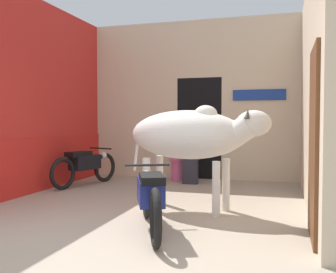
{
  "coord_description": "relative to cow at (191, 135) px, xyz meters",
  "views": [
    {
      "loc": [
        1.99,
        -3.67,
        1.3
      ],
      "look_at": [
        0.25,
        2.21,
        1.05
      ],
      "focal_mm": 42.0,
      "sensor_mm": 36.0,
      "label": 1
    }
  ],
  "objects": [
    {
      "name": "motorcycle_near",
      "position": [
        -0.21,
        -1.19,
        -0.67
      ],
      "size": [
        0.88,
        1.74,
        0.74
      ],
      "color": "black",
      "rests_on": "ground_plane"
    },
    {
      "name": "plastic_stool",
      "position": [
        -0.91,
        2.6,
        -0.83
      ],
      "size": [
        0.38,
        0.38,
        0.48
      ],
      "color": "#DB6093",
      "rests_on": "ground_plane"
    },
    {
      "name": "wall_left_shopfront",
      "position": [
        -3.11,
        0.59,
        0.61
      ],
      "size": [
        0.25,
        4.9,
        3.52
      ],
      "color": "red",
      "rests_on": "ground_plane"
    },
    {
      "name": "shopkeeper_seated",
      "position": [
        -0.55,
        2.41,
        -0.41
      ],
      "size": [
        0.44,
        0.33,
        1.28
      ],
      "color": "#282833",
      "rests_on": "ground_plane"
    },
    {
      "name": "ground_plane",
      "position": [
        -0.7,
        -1.85,
        -1.09
      ],
      "size": [
        30.0,
        30.0,
        0.0
      ],
      "primitive_type": "plane",
      "color": "tan"
    },
    {
      "name": "cow",
      "position": [
        0.0,
        0.0,
        0.0
      ],
      "size": [
        2.17,
        1.05,
        1.52
      ],
      "color": "silver",
      "rests_on": "ground_plane"
    },
    {
      "name": "motorcycle_far",
      "position": [
        -2.52,
        1.5,
        -0.68
      ],
      "size": [
        0.7,
        1.73,
        0.73
      ],
      "color": "black",
      "rests_on": "ground_plane"
    },
    {
      "name": "wall_right_with_door",
      "position": [
        1.7,
        0.55,
        0.65
      ],
      "size": [
        0.22,
        4.9,
        3.52
      ],
      "color": "beige",
      "rests_on": "ground_plane"
    },
    {
      "name": "wall_back_with_doorway",
      "position": [
        -0.64,
        3.3,
        0.45
      ],
      "size": [
        4.64,
        0.93,
        3.52
      ],
      "color": "beige",
      "rests_on": "ground_plane"
    }
  ]
}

